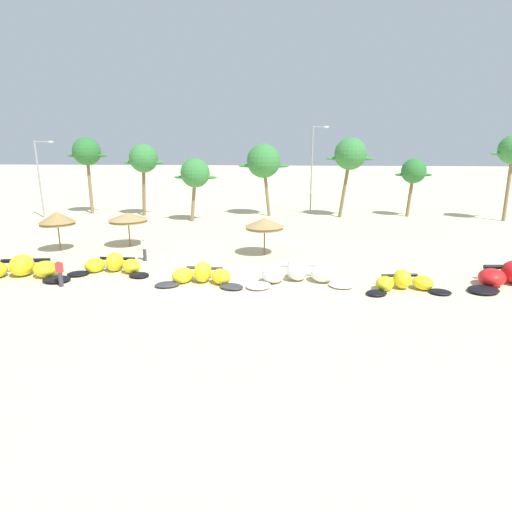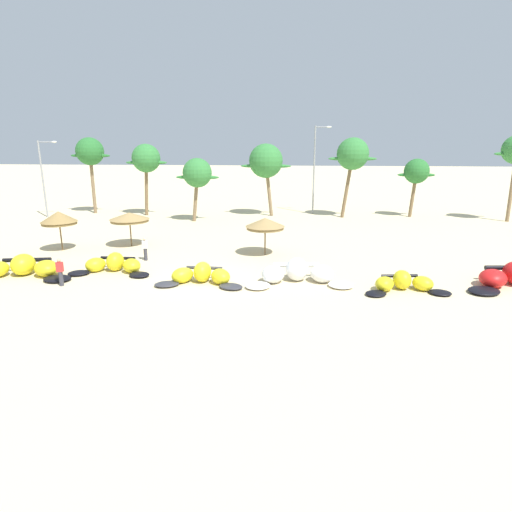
% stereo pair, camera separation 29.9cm
% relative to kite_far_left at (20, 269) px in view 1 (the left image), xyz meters
% --- Properties ---
extents(ground_plane, '(260.00, 260.00, 0.00)m').
position_rel_kite_far_left_xyz_m(ground_plane, '(11.20, 0.34, -0.50)').
color(ground_plane, beige).
extents(kite_far_left, '(6.91, 3.74, 1.31)m').
position_rel_kite_far_left_xyz_m(kite_far_left, '(0.00, 0.00, 0.00)').
color(kite_far_left, black).
rests_on(kite_far_left, ground).
extents(kite_left, '(5.46, 2.46, 1.19)m').
position_rel_kite_far_left_xyz_m(kite_left, '(5.25, 1.41, -0.05)').
color(kite_left, black).
rests_on(kite_left, ground).
extents(kite_left_of_center, '(5.38, 2.53, 1.19)m').
position_rel_kite_far_left_xyz_m(kite_left_of_center, '(11.27, -0.27, -0.05)').
color(kite_left_of_center, '#333338').
rests_on(kite_left_of_center, ground).
extents(kite_center, '(6.47, 3.28, 1.38)m').
position_rel_kite_far_left_xyz_m(kite_center, '(16.85, 0.37, 0.02)').
color(kite_center, white).
rests_on(kite_center, ground).
extents(kite_right_of_center, '(4.92, 2.54, 1.07)m').
position_rel_kite_far_left_xyz_m(kite_right_of_center, '(22.69, -0.56, -0.09)').
color(kite_right_of_center, black).
rests_on(kite_right_of_center, ground).
extents(beach_umbrella_near_van, '(2.63, 2.63, 3.00)m').
position_rel_kite_far_left_xyz_m(beach_umbrella_near_van, '(-0.93, 6.41, 2.00)').
color(beach_umbrella_near_van, brown).
rests_on(beach_umbrella_near_van, ground).
extents(beach_umbrella_middle, '(3.06, 3.06, 2.69)m').
position_rel_kite_far_left_xyz_m(beach_umbrella_middle, '(3.80, 8.20, 1.82)').
color(beach_umbrella_middle, brown).
rests_on(beach_umbrella_middle, ground).
extents(beach_umbrella_near_palms, '(2.83, 2.83, 2.74)m').
position_rel_kite_far_left_xyz_m(beach_umbrella_near_palms, '(14.54, 6.40, 1.83)').
color(beach_umbrella_near_palms, brown).
rests_on(beach_umbrella_near_palms, ground).
extents(person_near_kites, '(0.36, 0.24, 1.62)m').
position_rel_kite_far_left_xyz_m(person_near_kites, '(6.36, 4.21, 0.32)').
color(person_near_kites, '#383842').
rests_on(person_near_kites, ground).
extents(person_by_umbrellas, '(0.36, 0.24, 1.62)m').
position_rel_kite_far_left_xyz_m(person_by_umbrellas, '(3.37, -1.45, 0.32)').
color(person_by_umbrellas, '#383842').
rests_on(person_by_umbrellas, ground).
extents(palm_leftmost, '(4.62, 3.08, 8.53)m').
position_rel_kite_far_left_xyz_m(palm_leftmost, '(-6.36, 23.57, 6.37)').
color(palm_leftmost, '#7F6647').
rests_on(palm_leftmost, ground).
extents(palm_left, '(4.63, 3.08, 7.84)m').
position_rel_kite_far_left_xyz_m(palm_left, '(0.40, 22.65, 5.69)').
color(palm_left, brown).
rests_on(palm_left, ground).
extents(palm_left_of_gap, '(4.44, 2.96, 6.46)m').
position_rel_kite_far_left_xyz_m(palm_left_of_gap, '(6.76, 19.44, 4.40)').
color(palm_left_of_gap, '#7F6647').
rests_on(palm_left_of_gap, ground).
extents(palm_center_left, '(5.53, 3.69, 7.87)m').
position_rel_kite_far_left_xyz_m(palm_center_left, '(13.49, 23.52, 5.46)').
color(palm_center_left, '#7F6647').
rests_on(palm_center_left, ground).
extents(palm_center_right, '(5.07, 3.38, 8.49)m').
position_rel_kite_far_left_xyz_m(palm_center_right, '(22.72, 23.12, 6.21)').
color(palm_center_right, brown).
rests_on(palm_center_right, ground).
extents(palm_right_of_gap, '(3.98, 2.65, 6.30)m').
position_rel_kite_far_left_xyz_m(palm_right_of_gap, '(29.75, 24.12, 4.37)').
color(palm_right_of_gap, brown).
rests_on(palm_right_of_gap, ground).
extents(lamppost_west, '(2.17, 0.24, 8.17)m').
position_rel_kite_far_left_xyz_m(lamppost_west, '(-10.26, 20.52, 4.15)').
color(lamppost_west, gray).
rests_on(lamppost_west, ground).
extents(lamppost_west_center, '(1.83, 0.24, 9.75)m').
position_rel_kite_far_left_xyz_m(lamppost_west_center, '(18.96, 25.22, 4.92)').
color(lamppost_west_center, gray).
rests_on(lamppost_west_center, ground).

